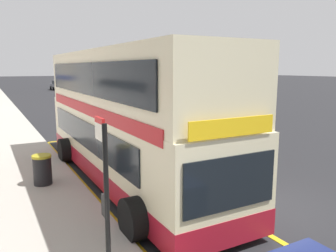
# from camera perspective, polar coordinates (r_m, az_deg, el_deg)

# --- Properties ---
(ground_plane) EXTENTS (260.00, 260.00, 0.00)m
(ground_plane) POSITION_cam_1_polar(r_m,az_deg,el_deg) (39.26, -18.88, 3.70)
(ground_plane) COLOR black
(double_decker_bus) EXTENTS (3.27, 11.39, 4.40)m
(double_decker_bus) POSITION_cam_1_polar(r_m,az_deg,el_deg) (11.55, -7.35, 0.92)
(double_decker_bus) COLOR beige
(double_decker_bus) RESTS_ON ground
(bus_bay_markings) EXTENTS (3.05, 14.62, 0.01)m
(bus_bay_markings) POSITION_cam_1_polar(r_m,az_deg,el_deg) (12.19, -7.54, -8.59)
(bus_bay_markings) COLOR gold
(bus_bay_markings) RESTS_ON ground
(bus_stop_sign) EXTENTS (0.09, 0.51, 2.86)m
(bus_stop_sign) POSITION_cam_1_polar(r_m,az_deg,el_deg) (6.01, -10.62, -10.15)
(bus_stop_sign) COLOR black
(bus_stop_sign) RESTS_ON pavement_near
(parked_car_grey_behind) EXTENTS (2.09, 4.20, 1.62)m
(parked_car_grey_behind) POSITION_cam_1_polar(r_m,az_deg,el_deg) (62.38, -18.22, 6.56)
(parked_car_grey_behind) COLOR slate
(parked_car_grey_behind) RESTS_ON ground
(litter_bin) EXTENTS (0.60, 0.60, 0.96)m
(litter_bin) POSITION_cam_1_polar(r_m,az_deg,el_deg) (11.58, -20.52, -6.93)
(litter_bin) COLOR black
(litter_bin) RESTS_ON pavement_near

